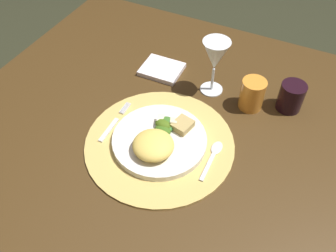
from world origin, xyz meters
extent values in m
plane|color=#2B2D1C|center=(0.00, 0.00, 0.00)|extent=(6.00, 6.00, 0.00)
cube|color=#422C14|center=(0.00, 0.00, 0.74)|extent=(1.27, 1.07, 0.02)
cylinder|color=#432C15|center=(-0.55, 0.45, 0.37)|extent=(0.08, 0.08, 0.73)
cylinder|color=tan|center=(-0.04, -0.07, 0.76)|extent=(0.39, 0.39, 0.01)
cylinder|color=silver|center=(-0.04, -0.07, 0.77)|extent=(0.24, 0.24, 0.02)
ellipsoid|color=#ECC759|center=(-0.03, -0.11, 0.80)|extent=(0.12, 0.12, 0.04)
ellipsoid|color=#466417|center=(-0.05, -0.03, 0.79)|extent=(0.05, 0.03, 0.02)
ellipsoid|color=#3B6C25|center=(-0.04, -0.02, 0.79)|extent=(0.05, 0.05, 0.02)
ellipsoid|color=#39611A|center=(-0.04, -0.05, 0.79)|extent=(0.05, 0.04, 0.02)
ellipsoid|color=#37732E|center=(-0.04, -0.03, 0.79)|extent=(0.05, 0.05, 0.02)
cube|color=beige|center=(-0.06, -0.02, 0.80)|extent=(0.02, 0.03, 0.01)
cube|color=beige|center=(-0.03, -0.01, 0.80)|extent=(0.03, 0.03, 0.01)
cube|color=tan|center=(0.00, -0.01, 0.79)|extent=(0.05, 0.06, 0.02)
cube|color=silver|center=(-0.18, -0.09, 0.76)|extent=(0.01, 0.09, 0.00)
cube|color=silver|center=(-0.19, 0.00, 0.76)|extent=(0.00, 0.05, 0.00)
cube|color=silver|center=(-0.18, 0.00, 0.76)|extent=(0.00, 0.05, 0.00)
cube|color=silver|center=(-0.18, 0.00, 0.76)|extent=(0.00, 0.05, 0.00)
cube|color=silver|center=(-0.18, 0.00, 0.76)|extent=(0.00, 0.05, 0.00)
cube|color=silver|center=(0.10, -0.08, 0.76)|extent=(0.01, 0.09, 0.00)
ellipsoid|color=silver|center=(0.10, -0.02, 0.76)|extent=(0.03, 0.04, 0.01)
cube|color=white|center=(-0.17, 0.20, 0.76)|extent=(0.13, 0.11, 0.02)
cylinder|color=silver|center=(0.01, 0.19, 0.76)|extent=(0.07, 0.07, 0.00)
cylinder|color=silver|center=(0.01, 0.19, 0.80)|extent=(0.01, 0.01, 0.08)
cone|color=silver|center=(0.01, 0.19, 0.88)|extent=(0.08, 0.08, 0.09)
cylinder|color=orange|center=(0.13, 0.17, 0.80)|extent=(0.07, 0.07, 0.09)
cylinder|color=black|center=(0.23, 0.21, 0.80)|extent=(0.07, 0.07, 0.08)
camera|label=1|loc=(0.24, -0.59, 1.48)|focal=38.25mm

